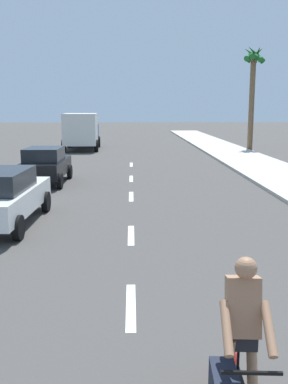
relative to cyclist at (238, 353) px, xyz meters
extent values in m
plane|color=#423F3D|center=(-1.09, 15.08, -0.83)|extent=(160.00, 160.00, 0.00)
cube|color=#B2ADA3|center=(6.04, 17.08, -0.76)|extent=(3.60, 80.00, 0.14)
cube|color=white|center=(-1.09, 2.87, -0.83)|extent=(0.16, 1.80, 0.01)
cube|color=white|center=(-1.09, 7.05, -0.83)|extent=(0.16, 1.80, 0.01)
cube|color=white|center=(-1.09, 12.12, -0.83)|extent=(0.16, 1.80, 0.01)
cube|color=white|center=(-1.09, 16.31, -0.83)|extent=(0.16, 1.80, 0.01)
cube|color=white|center=(-1.09, 21.48, -0.83)|extent=(0.16, 1.80, 0.01)
cylinder|color=red|center=(0.08, 0.55, -0.50)|extent=(0.09, 0.66, 0.66)
cube|color=black|center=(0.05, 0.03, -0.32)|extent=(0.09, 0.95, 0.04)
cylinder|color=black|center=(0.06, 0.24, -0.08)|extent=(0.03, 0.03, 0.48)
cube|color=black|center=(0.02, -0.41, 0.05)|extent=(0.56, 0.06, 0.03)
cube|color=#9E7051|center=(0.06, 0.11, 0.45)|extent=(0.36, 0.34, 0.63)
sphere|color=#9E7051|center=(0.05, 0.05, 0.88)|extent=(0.22, 0.22, 0.22)
cube|color=black|center=(0.06, 0.16, 0.12)|extent=(0.33, 0.24, 0.28)
cylinder|color=#9E7051|center=(0.18, 0.10, -0.20)|extent=(0.13, 0.32, 0.62)
cylinder|color=#9E7051|center=(-0.06, 0.12, -0.20)|extent=(0.12, 0.21, 0.63)
cylinder|color=#9E7051|center=(0.24, -0.16, 0.35)|extent=(0.12, 0.49, 0.41)
cylinder|color=#9E7051|center=(-0.16, -0.14, 0.35)|extent=(0.12, 0.49, 0.41)
cylinder|color=black|center=(-3.78, 9.78, -0.51)|extent=(0.20, 0.65, 0.64)
cylinder|color=black|center=(-3.88, 6.68, -0.51)|extent=(0.20, 0.65, 0.64)
cube|color=black|center=(-4.79, 15.15, -0.14)|extent=(1.71, 3.98, 0.64)
cube|color=black|center=(-4.79, 14.95, 0.46)|extent=(1.49, 2.08, 0.56)
cylinder|color=black|center=(-5.61, 16.51, -0.51)|extent=(0.19, 0.64, 0.64)
cylinder|color=black|center=(-3.94, 16.49, -0.51)|extent=(0.19, 0.64, 0.64)
cylinder|color=black|center=(-5.64, 13.81, -0.51)|extent=(0.19, 0.64, 0.64)
cylinder|color=black|center=(-3.97, 13.79, -0.51)|extent=(0.19, 0.64, 0.64)
cube|color=#23478C|center=(-5.01, 33.08, 0.37)|extent=(2.47, 2.42, 1.40)
cube|color=silver|center=(-4.91, 30.10, 0.82)|extent=(2.53, 4.23, 2.30)
cylinder|color=black|center=(-6.21, 32.92, -0.38)|extent=(0.31, 0.91, 0.90)
cylinder|color=black|center=(-3.81, 32.99, -0.38)|extent=(0.31, 0.91, 0.90)
cylinder|color=black|center=(-6.08, 29.02, -0.38)|extent=(0.31, 0.91, 0.90)
cylinder|color=black|center=(-3.68, 29.09, -0.38)|extent=(0.31, 0.91, 0.90)
cylinder|color=brown|center=(8.07, 30.10, 2.81)|extent=(0.41, 0.41, 7.28)
cone|color=#195B23|center=(8.32, 30.09, 6.30)|extent=(0.51, 1.86, 1.29)
cone|color=#195B23|center=(8.23, 30.29, 6.30)|extent=(1.32, 1.25, 1.29)
cone|color=#195B23|center=(7.91, 30.29, 6.30)|extent=(1.41, 1.42, 1.25)
cone|color=#195B23|center=(7.82, 30.13, 6.30)|extent=(0.60, 1.75, 0.99)
cone|color=#195B23|center=(7.93, 29.89, 6.30)|extent=(1.51, 1.28, 1.39)
cone|color=#195B23|center=(8.15, 29.86, 6.30)|extent=(1.67, 0.97, 1.43)
camera|label=1|loc=(-1.06, -4.04, 2.42)|focal=41.59mm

